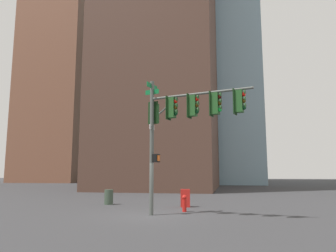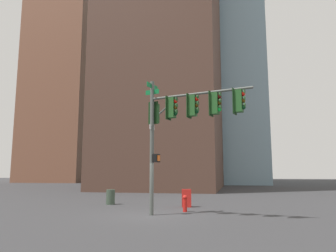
{
  "view_description": "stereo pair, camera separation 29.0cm",
  "coord_description": "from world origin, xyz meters",
  "px_view_note": "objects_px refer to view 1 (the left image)",
  "views": [
    {
      "loc": [
        -15.31,
        -3.8,
        2.03
      ],
      "look_at": [
        0.03,
        -0.86,
        4.3
      ],
      "focal_mm": 34.45,
      "sensor_mm": 36.0,
      "label": 1
    },
    {
      "loc": [
        -15.25,
        -4.08,
        2.03
      ],
      "look_at": [
        0.03,
        -0.86,
        4.3
      ],
      "focal_mm": 34.45,
      "sensor_mm": 36.0,
      "label": 2
    }
  ],
  "objects_px": {
    "signal_pole_assembly": "(182,116)",
    "fire_hydrant": "(184,203)",
    "litter_bin": "(109,197)",
    "newspaper_box": "(185,198)"
  },
  "relations": [
    {
      "from": "fire_hydrant",
      "to": "newspaper_box",
      "type": "xyz_separation_m",
      "value": [
        2.39,
        0.28,
        0.05
      ]
    },
    {
      "from": "litter_bin",
      "to": "fire_hydrant",
      "type": "bearing_deg",
      "value": -118.92
    },
    {
      "from": "fire_hydrant",
      "to": "litter_bin",
      "type": "height_order",
      "value": "litter_bin"
    },
    {
      "from": "signal_pole_assembly",
      "to": "litter_bin",
      "type": "xyz_separation_m",
      "value": [
        4.97,
        5.57,
        -4.26
      ]
    },
    {
      "from": "signal_pole_assembly",
      "to": "fire_hydrant",
      "type": "distance_m",
      "value": 4.72
    },
    {
      "from": "litter_bin",
      "to": "newspaper_box",
      "type": "xyz_separation_m",
      "value": [
        -0.57,
        -5.07,
        0.05
      ]
    },
    {
      "from": "newspaper_box",
      "to": "fire_hydrant",
      "type": "bearing_deg",
      "value": 178.65
    },
    {
      "from": "signal_pole_assembly",
      "to": "fire_hydrant",
      "type": "height_order",
      "value": "signal_pole_assembly"
    },
    {
      "from": "signal_pole_assembly",
      "to": "litter_bin",
      "type": "relative_size",
      "value": 7.01
    },
    {
      "from": "litter_bin",
      "to": "newspaper_box",
      "type": "bearing_deg",
      "value": -96.37
    }
  ]
}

